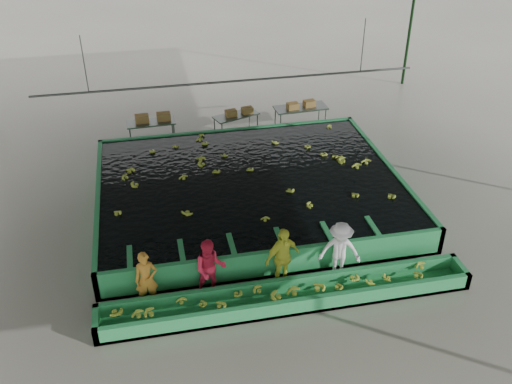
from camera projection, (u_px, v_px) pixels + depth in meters
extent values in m
plane|color=gray|center=(259.00, 227.00, 18.13)|extent=(80.00, 80.00, 0.00)
cube|color=slate|center=(260.00, 77.00, 15.49)|extent=(20.00, 22.00, 0.04)
cube|color=black|center=(250.00, 180.00, 18.93)|extent=(9.70, 7.70, 0.00)
cylinder|color=#59605B|center=(230.00, 81.00, 20.70)|extent=(0.08, 0.08, 14.00)
cylinder|color=#59605B|center=(84.00, 64.00, 19.29)|extent=(0.04, 0.04, 2.00)
cylinder|color=#59605B|center=(363.00, 46.00, 21.05)|extent=(0.04, 0.04, 2.00)
imported|color=#C08128|center=(146.00, 279.00, 14.74)|extent=(0.61, 0.42, 1.62)
imported|color=red|center=(210.00, 269.00, 15.00)|extent=(0.89, 0.71, 1.76)
imported|color=#D2DD3A|center=(282.00, 258.00, 15.32)|extent=(1.17, 0.83, 1.85)
imported|color=white|center=(340.00, 251.00, 15.63)|extent=(1.29, 0.97, 1.78)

